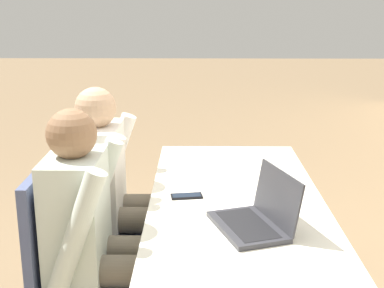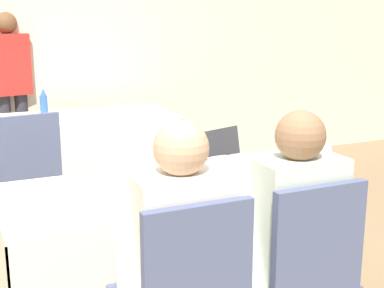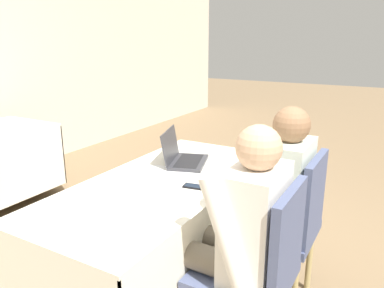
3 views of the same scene
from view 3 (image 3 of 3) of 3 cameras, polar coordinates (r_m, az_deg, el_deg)
ground_plane at (r=2.57m, az=-4.16°, el=-20.90°), size 24.00×24.00×0.00m
conference_table_near at (r=2.28m, az=-4.43°, el=-9.69°), size 1.69×0.78×0.73m
laptop at (r=2.49m, az=-1.35°, el=-2.01°), size 0.41×0.35×0.23m
cell_phone at (r=2.10m, az=0.61°, el=-6.52°), size 0.08×0.15×0.01m
paper_beside_laptop at (r=2.34m, az=-3.17°, el=-4.32°), size 0.28×0.34×0.00m
chair_near_left at (r=1.83m, az=10.06°, el=-18.05°), size 0.44×0.44×0.93m
chair_near_right at (r=2.25m, az=14.55°, el=-11.50°), size 0.44×0.44×0.93m
person_checkered_shirt at (r=1.78m, az=7.06°, el=-12.99°), size 0.50×0.52×1.19m
person_white_shirt at (r=2.21m, az=12.20°, el=-7.32°), size 0.50×0.52×1.19m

